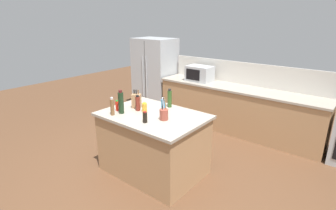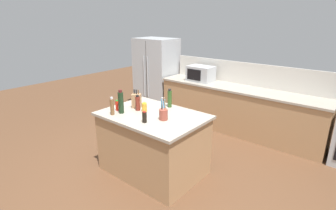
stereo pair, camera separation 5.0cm
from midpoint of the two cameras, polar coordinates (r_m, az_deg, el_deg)
ground_plane at (r=4.24m, az=-3.41°, el=-13.98°), size 14.00×14.00×0.00m
back_counter_run at (r=5.58m, az=14.21°, el=-0.92°), size 3.44×0.66×0.94m
wall_backsplash at (r=5.67m, az=16.14°, el=6.59°), size 3.40×0.03×0.46m
kitchen_island at (r=4.01m, az=-3.54°, el=-8.29°), size 1.50×1.06×0.94m
refrigerator at (r=6.70m, az=-3.08°, el=6.67°), size 0.99×0.75×1.79m
microwave at (r=5.81m, az=6.63°, el=6.83°), size 0.55×0.39×0.33m
knife_block at (r=4.08m, az=-7.23°, el=0.91°), size 0.16×0.15×0.29m
utensil_crock at (r=3.59m, az=-1.30°, el=-1.98°), size 0.12×0.12×0.32m
soy_sauce_bottle at (r=3.51m, az=-5.44°, el=-2.66°), size 0.06×0.06×0.16m
honey_jar at (r=3.91m, az=-5.51°, el=-0.49°), size 0.07×0.07×0.14m
dish_soap_bottle at (r=3.86m, az=-1.40°, el=-0.08°), size 0.06×0.06×0.22m
wine_bottle at (r=3.87m, az=-10.57°, el=0.55°), size 0.08×0.08×0.35m
pepper_grinder at (r=3.83m, az=-12.42°, el=-0.37°), size 0.06×0.06×0.27m
vinegar_bottle at (r=3.96m, az=-6.95°, el=0.37°), size 0.07×0.07×0.24m
olive_oil_bottle at (r=4.07m, az=-0.00°, el=1.41°), size 0.07×0.07×0.29m
hot_sauce_bottle at (r=4.01m, az=-11.38°, el=-0.18°), size 0.05×0.05×0.16m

